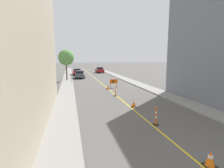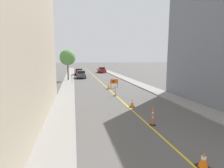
{
  "view_description": "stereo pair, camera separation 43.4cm",
  "coord_description": "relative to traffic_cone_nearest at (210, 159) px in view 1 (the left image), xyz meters",
  "views": [
    {
      "loc": [
        -5.02,
        -0.48,
        4.32
      ],
      "look_at": [
        0.05,
        20.67,
        1.0
      ],
      "focal_mm": 28.0,
      "sensor_mm": 36.0,
      "label": 1
    },
    {
      "loc": [
        -4.6,
        -0.58,
        4.32
      ],
      "look_at": [
        0.05,
        20.67,
        1.0
      ],
      "focal_mm": 28.0,
      "sensor_mm": 36.0,
      "label": 2
    }
  ],
  "objects": [
    {
      "name": "parked_car_curb_mid",
      "position": [
        -3.72,
        38.63,
        0.49
      ],
      "size": [
        2.0,
        4.38,
        1.59
      ],
      "rotation": [
        0.0,
        0.0,
        0.05
      ],
      "color": "maroon",
      "rests_on": "ground_plane"
    },
    {
      "name": "parking_meter_near_curb",
      "position": [
        -5.25,
        23.49,
        0.82
      ],
      "size": [
        0.12,
        0.11,
        1.43
      ],
      "color": "#4C4C51",
      "rests_on": "sidewalk_left"
    },
    {
      "name": "parked_car_curb_near",
      "position": [
        -3.42,
        31.84,
        0.49
      ],
      "size": [
        1.97,
        4.37,
        1.59
      ],
      "rotation": [
        0.0,
        0.0,
        -0.04
      ],
      "color": "#474C51",
      "rests_on": "ground_plane"
    },
    {
      "name": "traffic_cone_third",
      "position": [
        -0.34,
        17.74,
        0.03
      ],
      "size": [
        0.46,
        0.46,
        0.69
      ],
      "color": "black",
      "rests_on": "ground_plane"
    },
    {
      "name": "lane_stripe",
      "position": [
        -0.29,
        31.47,
        -0.31
      ],
      "size": [
        0.12,
        72.64,
        0.01
      ],
      "color": "gold",
      "rests_on": "ground_plane"
    },
    {
      "name": "traffic_cone_second",
      "position": [
        0.02,
        8.76,
        0.03
      ],
      "size": [
        0.45,
        0.45,
        0.7
      ],
      "color": "black",
      "rests_on": "ground_plane"
    },
    {
      "name": "traffic_cone_nearest",
      "position": [
        0.0,
        0.0,
        0.0
      ],
      "size": [
        0.47,
        0.47,
        0.64
      ],
      "color": "black",
      "rests_on": "ground_plane"
    },
    {
      "name": "sidewalk_left",
      "position": [
        -5.87,
        31.47,
        -0.25
      ],
      "size": [
        1.96,
        72.64,
        0.13
      ],
      "color": "gray",
      "rests_on": "ground_plane"
    },
    {
      "name": "arrow_barricade_primary",
      "position": [
        0.71,
        18.74,
        0.55
      ],
      "size": [
        1.12,
        0.09,
        1.22
      ],
      "rotation": [
        0.0,
        0.0,
        -0.02
      ],
      "color": "#EF560C",
      "rests_on": "ground_plane"
    },
    {
      "name": "parked_car_curb_far",
      "position": [
        2.87,
        44.06,
        0.49
      ],
      "size": [
        2.03,
        4.39,
        1.59
      ],
      "rotation": [
        0.0,
        0.0,
        0.05
      ],
      "color": "maroon",
      "rests_on": "ground_plane"
    },
    {
      "name": "street_tree_left_near",
      "position": [
        -5.97,
        28.36,
        3.98
      ],
      "size": [
        2.89,
        2.89,
        5.63
      ],
      "color": "#4C3823",
      "rests_on": "sidewalk_left"
    },
    {
      "name": "delineator_post_rear",
      "position": [
        -0.42,
        13.36,
        0.16
      ],
      "size": [
        0.31,
        0.31,
        1.12
      ],
      "color": "black",
      "rests_on": "ground_plane"
    },
    {
      "name": "sidewalk_right",
      "position": [
        5.29,
        31.47,
        -0.25
      ],
      "size": [
        1.96,
        72.64,
        0.13
      ],
      "color": "gray",
      "rests_on": "ground_plane"
    },
    {
      "name": "delineator_post_front",
      "position": [
        -0.05,
        4.47,
        0.22
      ],
      "size": [
        0.33,
        0.33,
        1.24
      ],
      "color": "black",
      "rests_on": "ground_plane"
    }
  ]
}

